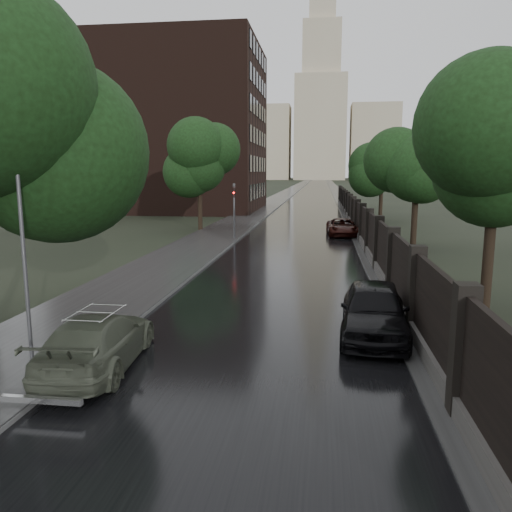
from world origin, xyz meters
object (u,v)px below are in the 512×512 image
object	(u,v)px
tree_right_c	(382,170)
tree_right_b	(417,169)
tree_right_a	(495,167)
lamp_post	(24,260)
car_right_near	(374,310)
car_right_far	(342,227)
volga_sedan	(97,341)
tree_left_far	(199,166)
traffic_light	(234,206)

from	to	relation	value
tree_right_c	tree_right_b	bearing A→B (deg)	-90.00
tree_right_a	lamp_post	xyz separation A→B (m)	(-12.90, -6.50, -2.28)
tree_right_c	tree_right_a	bearing A→B (deg)	-90.00
car_right_near	car_right_far	xyz separation A→B (m)	(0.00, 23.63, -0.15)
volga_sedan	car_right_near	bearing A→B (deg)	-159.41
tree_right_b	volga_sedan	xyz separation A→B (m)	(-11.10, -20.54, -4.27)
tree_right_b	tree_right_c	distance (m)	18.00
tree_left_far	tree_right_a	bearing A→B (deg)	-54.83
tree_right_c	lamp_post	bearing A→B (deg)	-108.52
traffic_light	car_right_far	distance (m)	8.61
traffic_light	volga_sedan	distance (m)	23.61
traffic_light	volga_sedan	world-z (taller)	traffic_light
tree_left_far	tree_right_b	world-z (taller)	tree_left_far
tree_left_far	volga_sedan	xyz separation A→B (m)	(4.40, -28.54, -4.56)
tree_left_far	car_right_far	bearing A→B (deg)	-7.84
tree_right_a	tree_right_c	xyz separation A→B (m)	(0.00, 32.00, 0.00)
traffic_light	car_right_near	xyz separation A→B (m)	(7.70, -20.20, -1.60)
tree_right_a	car_right_far	xyz separation A→B (m)	(-4.10, 20.43, -4.30)
lamp_post	tree_left_far	bearing A→B (deg)	95.21
tree_right_b	traffic_light	bearing A→B (deg)	165.76
tree_left_far	traffic_light	size ratio (longest dim) A/B	1.85
tree_left_far	lamp_post	world-z (taller)	tree_left_far
car_right_far	volga_sedan	bearing A→B (deg)	-107.81
tree_left_far	volga_sedan	size ratio (longest dim) A/B	1.57
lamp_post	traffic_light	distance (m)	23.52
car_right_far	tree_right_a	bearing A→B (deg)	-81.91
car_right_near	car_right_far	size ratio (longest dim) A/B	1.00
traffic_light	car_right_near	distance (m)	21.68
tree_left_far	tree_right_c	size ratio (longest dim) A/B	1.05
tree_right_b	traffic_light	distance (m)	12.44
tree_right_b	volga_sedan	world-z (taller)	tree_right_b
tree_left_far	car_right_far	xyz separation A→B (m)	(11.40, -1.57, -4.59)
tree_right_c	lamp_post	world-z (taller)	tree_right_c
volga_sedan	car_right_far	xyz separation A→B (m)	(7.00, 26.97, -0.03)
lamp_post	car_right_far	distance (m)	28.40
traffic_light	volga_sedan	bearing A→B (deg)	-88.30
tree_left_far	lamp_post	size ratio (longest dim) A/B	1.45
traffic_light	volga_sedan	size ratio (longest dim) A/B	0.85
tree_right_a	tree_right_b	bearing A→B (deg)	90.00
volga_sedan	car_right_near	xyz separation A→B (m)	(7.00, 3.34, 0.12)
tree_right_a	tree_right_b	size ratio (longest dim) A/B	1.00
tree_right_a	traffic_light	bearing A→B (deg)	124.77
volga_sedan	car_right_far	world-z (taller)	volga_sedan
tree_right_b	tree_right_c	size ratio (longest dim) A/B	1.00
tree_left_far	car_right_near	distance (m)	28.02
tree_left_far	tree_right_a	xyz separation A→B (m)	(15.50, -22.00, -0.29)
lamp_post	car_right_near	distance (m)	9.58
tree_left_far	volga_sedan	distance (m)	29.24
tree_right_a	traffic_light	size ratio (longest dim) A/B	1.75
car_right_far	tree_right_c	bearing A→B (deg)	67.23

